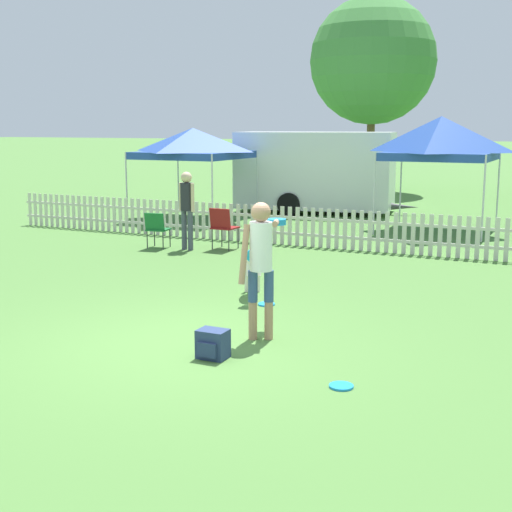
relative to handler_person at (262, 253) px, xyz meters
The scene contains 14 objects.
ground_plane 1.44m from the handler_person, 137.48° to the right, with size 240.00×240.00×0.00m, color #4C7A38.
handler_person is the anchor object (origin of this frame).
leaping_dog 2.30m from the handler_person, 118.50° to the left, with size 0.66×1.05×0.85m.
frisbee_near_handler 2.19m from the handler_person, 39.40° to the right, with size 0.25×0.25×0.02m.
frisbee_near_dog 2.00m from the handler_person, 112.56° to the left, with size 0.25×0.25×0.02m.
backpack_on_grass 1.35m from the handler_person, 100.28° to the right, with size 0.34×0.29×0.34m.
picket_fence 6.79m from the handler_person, 95.89° to the left, with size 18.86×0.04×0.86m.
folding_chair_blue_left 7.06m from the handler_person, 134.03° to the left, with size 0.51×0.52×0.79m.
folding_chair_center 6.58m from the handler_person, 122.39° to the left, with size 0.50×0.52×0.91m.
canopy_tent_main 10.44m from the handler_person, 89.56° to the left, with size 2.62×2.62×2.88m.
canopy_tent_secondary 11.90m from the handler_person, 124.52° to the left, with size 2.76×2.76×2.58m.
spectator_standing 6.68m from the handler_person, 128.96° to the left, with size 0.41×0.27×1.68m.
equipment_trailer 13.38m from the handler_person, 108.00° to the left, with size 5.59×2.81×2.45m.
tree_left_grove 21.14m from the handler_person, 102.93° to the left, with size 4.96×4.96×7.63m.
Camera 1 is at (4.37, -7.22, 2.65)m, focal length 50.00 mm.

